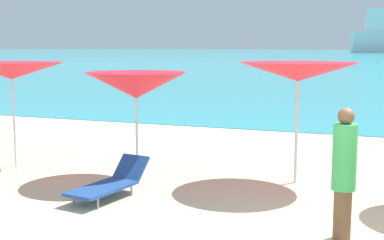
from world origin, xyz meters
The scene contains 5 objects.
umbrella_2 centered at (-7.35, 2.49, 2.06)m, with size 2.25×2.25×2.25m.
umbrella_3 centered at (-4.46, 2.60, 1.83)m, with size 1.99×1.99×2.08m.
umbrella_4 centered at (-1.46, 3.30, 2.11)m, with size 2.36×2.36×2.29m.
lounge_chair_3 centered at (-4.25, 1.17, 0.26)m, with size 0.85×1.73×0.61m.
beachgoer_4 centered at (-0.32, 0.53, 0.95)m, with size 0.32×0.32×1.78m.
Camera 1 is at (0.29, -6.62, 2.58)m, focal length 49.73 mm.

